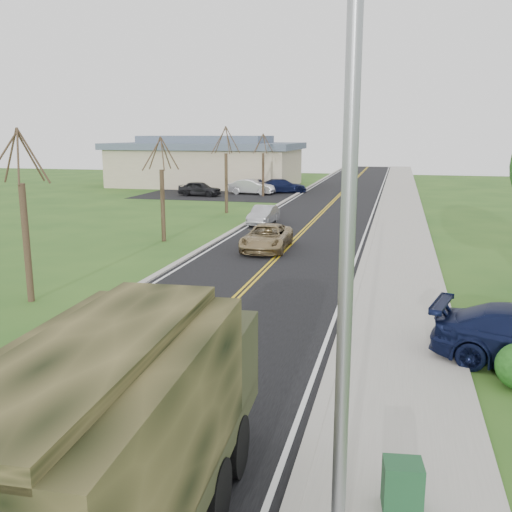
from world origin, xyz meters
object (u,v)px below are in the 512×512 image
(military_truck, at_px, (122,426))
(utility_box_near, at_px, (402,486))
(suv_champagne, at_px, (267,237))
(sedan_silver, at_px, (263,215))

(military_truck, xyz_separation_m, utility_box_near, (3.77, 1.80, -1.48))
(military_truck, height_order, utility_box_near, military_truck)
(suv_champagne, relative_size, utility_box_near, 5.87)
(military_truck, bearing_deg, sedan_silver, 96.79)
(military_truck, xyz_separation_m, suv_champagne, (-2.96, 21.63, -1.32))
(military_truck, relative_size, suv_champagne, 1.50)
(military_truck, distance_m, suv_champagne, 21.87)
(utility_box_near, bearing_deg, military_truck, -161.69)
(suv_champagne, bearing_deg, sedan_silver, 102.49)
(suv_champagne, relative_size, sedan_silver, 1.25)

